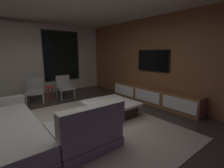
# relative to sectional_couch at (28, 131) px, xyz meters

# --- Properties ---
(floor) EXTENTS (9.20, 9.20, 0.00)m
(floor) POSITION_rel_sectional_couch_xyz_m (0.81, 0.10, -0.29)
(floor) COLOR #332B26
(back_wall_with_window) EXTENTS (6.60, 0.30, 2.70)m
(back_wall_with_window) POSITION_rel_sectional_couch_xyz_m (0.75, 3.72, 1.05)
(back_wall_with_window) COLOR beige
(back_wall_with_window) RESTS_ON floor
(media_wall) EXTENTS (0.12, 7.80, 2.70)m
(media_wall) POSITION_rel_sectional_couch_xyz_m (3.87, 0.10, 1.06)
(media_wall) COLOR brown
(media_wall) RESTS_ON floor
(area_rug) EXTENTS (3.20, 3.80, 0.01)m
(area_rug) POSITION_rel_sectional_couch_xyz_m (1.16, 0.00, -0.28)
(area_rug) COLOR #ADA391
(area_rug) RESTS_ON floor
(sectional_couch) EXTENTS (1.98, 2.50, 0.82)m
(sectional_couch) POSITION_rel_sectional_couch_xyz_m (0.00, 0.00, 0.00)
(sectional_couch) COLOR gray
(sectional_couch) RESTS_ON floor
(coffee_table) EXTENTS (1.16, 1.16, 0.36)m
(coffee_table) POSITION_rel_sectional_couch_xyz_m (1.97, 0.22, -0.10)
(coffee_table) COLOR #322717
(coffee_table) RESTS_ON floor
(book_stack_on_coffee_table) EXTENTS (0.28, 0.22, 0.10)m
(book_stack_on_coffee_table) POSITION_rel_sectional_couch_xyz_m (1.84, 0.06, 0.13)
(book_stack_on_coffee_table) COLOR #42B2C8
(book_stack_on_coffee_table) RESTS_ON coffee_table
(accent_chair_near_window) EXTENTS (0.56, 0.58, 0.78)m
(accent_chair_near_window) POSITION_rel_sectional_couch_xyz_m (1.73, 2.63, 0.14)
(accent_chair_near_window) COLOR #B2ADA0
(accent_chair_near_window) RESTS_ON floor
(accent_chair_by_curtain) EXTENTS (0.69, 0.70, 0.78)m
(accent_chair_by_curtain) POSITION_rel_sectional_couch_xyz_m (0.75, 2.65, 0.14)
(accent_chair_by_curtain) COLOR #B2ADA0
(accent_chair_by_curtain) RESTS_ON floor
(side_stool) EXTENTS (0.32, 0.32, 0.46)m
(side_stool) POSITION_rel_sectional_couch_xyz_m (1.21, 2.66, 0.08)
(side_stool) COLOR red
(side_stool) RESTS_ON floor
(media_console) EXTENTS (0.46, 3.10, 0.52)m
(media_console) POSITION_rel_sectional_couch_xyz_m (3.58, 0.15, -0.04)
(media_console) COLOR brown
(media_console) RESTS_ON floor
(mounted_tv) EXTENTS (0.05, 1.17, 0.68)m
(mounted_tv) POSITION_rel_sectional_couch_xyz_m (3.76, 0.35, 1.06)
(mounted_tv) COLOR black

